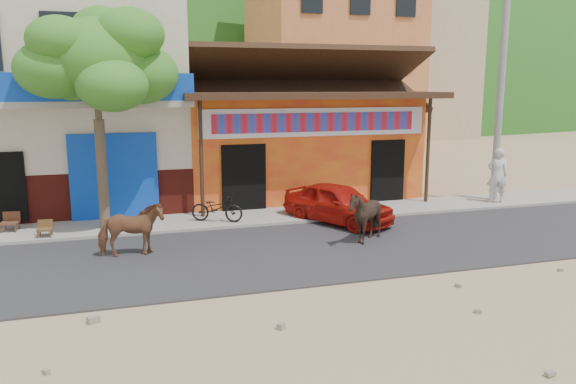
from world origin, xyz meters
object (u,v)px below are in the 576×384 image
at_px(tree, 99,119).
at_px(scooter, 217,208).
at_px(cow_tan, 131,230).
at_px(cafe_chair_right, 9,214).
at_px(cow_dark, 365,216).
at_px(red_car, 338,203).
at_px(cafe_chair_left, 44,222).
at_px(pedestrian, 497,175).
at_px(utility_pole, 501,82).

bearing_deg(tree, scooter, -3.06).
distance_m(cow_tan, cafe_chair_right, 4.33).
xyz_separation_m(cow_dark, scooter, (-3.31, 2.97, -0.20)).
distance_m(red_car, cafe_chair_left, 8.03).
xyz_separation_m(pedestrian, cafe_chair_left, (-14.10, -0.31, -0.53)).
bearing_deg(cafe_chair_right, cafe_chair_left, -35.29).
relative_size(red_car, cafe_chair_right, 3.64).
relative_size(cow_tan, red_car, 0.44).
bearing_deg(cow_dark, cafe_chair_left, -104.47).
distance_m(cow_tan, pedestrian, 12.21).
relative_size(cow_tan, scooter, 0.99).
height_order(cow_tan, cow_dark, cow_dark).
height_order(tree, pedestrian, tree).
relative_size(cow_dark, pedestrian, 0.74).
bearing_deg(tree, pedestrian, -0.88).
height_order(cow_dark, cafe_chair_left, cow_dark).
relative_size(tree, cow_dark, 4.37).
bearing_deg(cafe_chair_left, cow_tan, -43.30).
bearing_deg(cafe_chair_left, tree, 20.12).
bearing_deg(tree, cafe_chair_left, -161.51).
bearing_deg(red_car, scooter, 137.57).
bearing_deg(tree, utility_pole, 0.90).
xyz_separation_m(cafe_chair_left, cafe_chair_right, (-0.97, 0.89, 0.08)).
bearing_deg(red_car, tree, 142.56).
xyz_separation_m(cow_tan, red_car, (5.88, 1.63, -0.05)).
height_order(cow_dark, scooter, cow_dark).
bearing_deg(scooter, tree, 113.33).
distance_m(cow_tan, cafe_chair_left, 3.02).
height_order(utility_pole, cafe_chair_right, utility_pole).
height_order(utility_pole, scooter, utility_pole).
bearing_deg(red_car, cafe_chair_left, 147.71).
bearing_deg(cafe_chair_right, tree, -1.75).
xyz_separation_m(scooter, cafe_chair_right, (-5.57, 0.56, 0.07)).
relative_size(scooter, pedestrian, 0.83).
bearing_deg(cafe_chair_left, cow_dark, -16.81).
distance_m(tree, red_car, 7.05).
distance_m(tree, utility_pole, 12.84).
relative_size(scooter, cafe_chair_left, 1.93).
xyz_separation_m(utility_pole, scooter, (-9.70, -0.37, -3.60)).
bearing_deg(pedestrian, cafe_chair_left, 25.22).
relative_size(tree, utility_pole, 0.75).
xyz_separation_m(tree, cow_dark, (6.41, -3.14, -2.39)).
height_order(tree, cow_dark, tree).
relative_size(red_car, scooter, 2.26).
bearing_deg(cafe_chair_left, scooter, 5.80).
bearing_deg(cow_tan, pedestrian, -80.15).
bearing_deg(cafe_chair_left, red_car, -1.93).
relative_size(utility_pole, cow_tan, 5.31).
relative_size(cow_dark, cafe_chair_left, 1.73).
height_order(tree, cafe_chair_right, tree).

